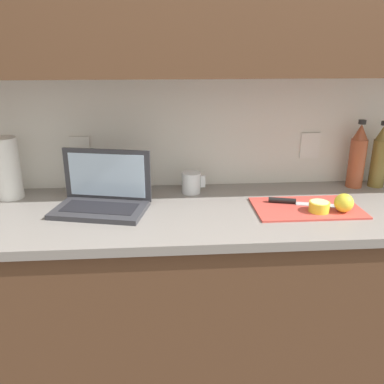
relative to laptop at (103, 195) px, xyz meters
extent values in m
plane|color=#564C47|center=(0.69, -0.04, -0.97)|extent=(12.00, 12.00, 0.00)
cube|color=white|center=(0.69, 0.30, 0.33)|extent=(5.20, 0.06, 2.60)
cube|color=white|center=(-0.13, 0.26, 0.12)|extent=(0.09, 0.01, 0.12)
cube|color=white|center=(0.93, 0.26, 0.12)|extent=(0.09, 0.01, 0.12)
cube|color=brown|center=(0.69, -0.04, -0.53)|extent=(2.43, 0.58, 0.88)
cube|color=gray|center=(0.69, -0.04, -0.07)|extent=(2.51, 0.62, 0.03)
cube|color=#333338|center=(-0.01, -0.04, -0.05)|extent=(0.39, 0.29, 0.02)
cube|color=black|center=(-0.01, -0.04, -0.03)|extent=(0.31, 0.19, 0.00)
cube|color=#333338|center=(0.01, 0.06, 0.07)|extent=(0.36, 0.09, 0.21)
cube|color=silver|center=(0.01, 0.05, 0.07)|extent=(0.31, 0.08, 0.18)
cube|color=#D1473D|center=(0.81, -0.07, -0.05)|extent=(0.42, 0.25, 0.01)
cube|color=silver|center=(0.87, -0.06, -0.05)|extent=(0.19, 0.08, 0.00)
cylinder|color=black|center=(0.73, -0.02, -0.04)|extent=(0.11, 0.05, 0.02)
cylinder|color=yellow|center=(0.84, -0.12, -0.03)|extent=(0.08, 0.08, 0.04)
cylinder|color=#F4EAA3|center=(0.84, -0.12, -0.01)|extent=(0.07, 0.07, 0.00)
sphere|color=yellow|center=(0.94, -0.13, -0.01)|extent=(0.07, 0.07, 0.07)
cylinder|color=olive|center=(1.23, 0.19, 0.05)|extent=(0.07, 0.07, 0.22)
cone|color=olive|center=(1.23, 0.19, 0.20)|extent=(0.06, 0.06, 0.07)
cylinder|color=#A34C2D|center=(1.12, 0.19, 0.06)|extent=(0.07, 0.07, 0.22)
cone|color=#A34C2D|center=(1.12, 0.19, 0.20)|extent=(0.07, 0.07, 0.07)
cylinder|color=black|center=(1.12, 0.19, 0.25)|extent=(0.03, 0.03, 0.02)
cylinder|color=silver|center=(0.36, 0.16, -0.01)|extent=(0.08, 0.08, 0.09)
cube|color=silver|center=(0.42, 0.16, 0.00)|extent=(0.02, 0.01, 0.05)
cylinder|color=white|center=(-0.41, 0.15, 0.08)|extent=(0.11, 0.11, 0.26)
camera|label=1|loc=(0.24, -1.54, 0.56)|focal=38.00mm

